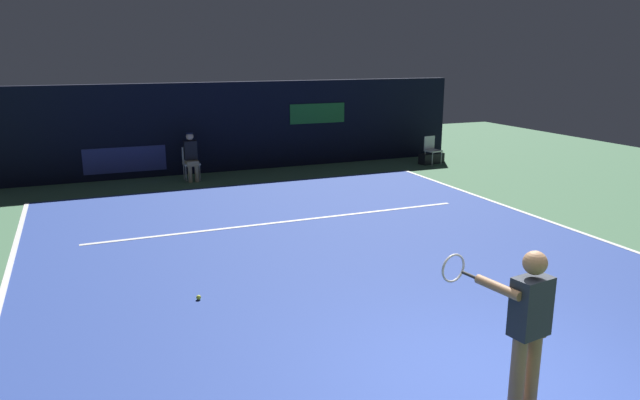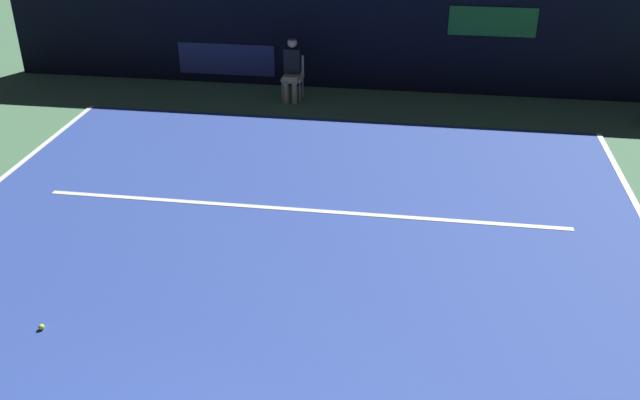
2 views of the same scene
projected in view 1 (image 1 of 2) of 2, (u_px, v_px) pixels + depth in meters
name	position (u px, v px, depth m)	size (l,w,h in m)	color
ground_plane	(324.00, 252.00, 10.41)	(30.68, 30.68, 0.00)	#4C7A56
court_surface	(324.00, 252.00, 10.41)	(10.25, 11.71, 0.01)	#2D479E
line_sideline_left	(548.00, 221.00, 12.30)	(0.10, 11.71, 0.01)	white
line_sideline_right	(2.00, 296.00, 8.52)	(0.10, 11.71, 0.01)	white
line_service	(286.00, 222.00, 12.25)	(8.00, 0.10, 0.01)	white
back_wall	(218.00, 127.00, 17.22)	(15.32, 0.33, 2.60)	black
tennis_player	(526.00, 327.00, 5.42)	(0.73, 0.93, 1.73)	#8C6647
line_judge_on_chair	(191.00, 156.00, 16.08)	(0.44, 0.53, 1.32)	white
courtside_chair_near	(432.00, 149.00, 18.43)	(0.50, 0.48, 0.88)	white
tennis_ball	(199.00, 297.00, 8.40)	(0.07, 0.07, 0.07)	#CCE033
equipment_bag	(431.00, 158.00, 18.67)	(0.84, 0.32, 0.32)	black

